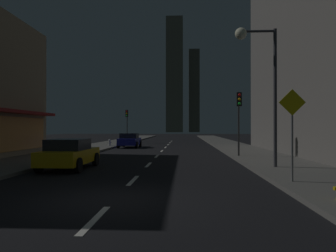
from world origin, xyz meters
The scene contains 13 objects.
ground_plane centered at (0.00, 32.00, -0.05)m, with size 78.00×136.00×0.10m, color black.
sidewalk_right centered at (7.00, 32.00, 0.07)m, with size 4.00×76.00×0.15m, color #605E59.
sidewalk_left centered at (-7.00, 32.00, 0.07)m, with size 4.00×76.00×0.15m, color #605E59.
lane_marking_center centered at (0.00, 18.80, 0.01)m, with size 0.16×43.80×0.01m.
skyscraper_distant_tall centered at (-2.68, 143.72, 26.78)m, with size 7.79×8.86×53.57m, color #635E4A.
skyscraper_distant_mid centered at (6.58, 146.61, 19.60)m, with size 5.02×6.81×39.19m, color #4F4B3B.
car_parked_near centered at (-3.60, 6.43, 0.74)m, with size 1.98×4.24×1.45m.
car_parked_far centered at (-3.60, 23.58, 0.74)m, with size 1.98×4.24×1.45m.
fire_hydrant_far_left centered at (-5.90, 24.64, 0.45)m, with size 0.42×0.30×0.65m.
traffic_light_near_right centered at (5.50, 12.53, 3.19)m, with size 0.32×0.48×4.20m.
traffic_light_far_left centered at (-5.50, 32.66, 3.19)m, with size 0.32×0.48×4.20m.
street_lamp_right centered at (5.38, 6.58, 5.07)m, with size 1.96×0.56×6.58m.
pedestrian_crossing_sign centered at (5.60, 2.36, 2.02)m, with size 0.91×0.08×3.15m.
Camera 1 is at (1.93, -8.89, 1.98)m, focal length 34.68 mm.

